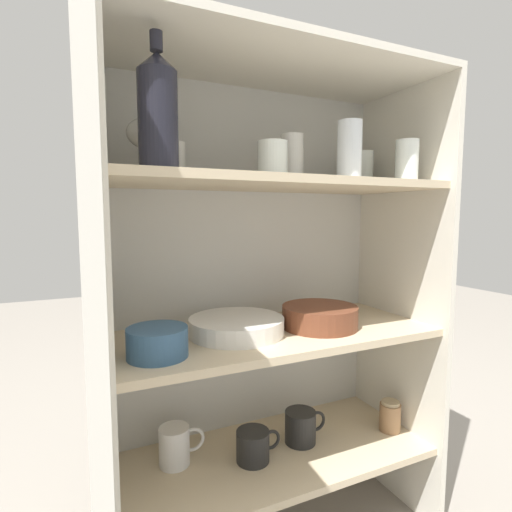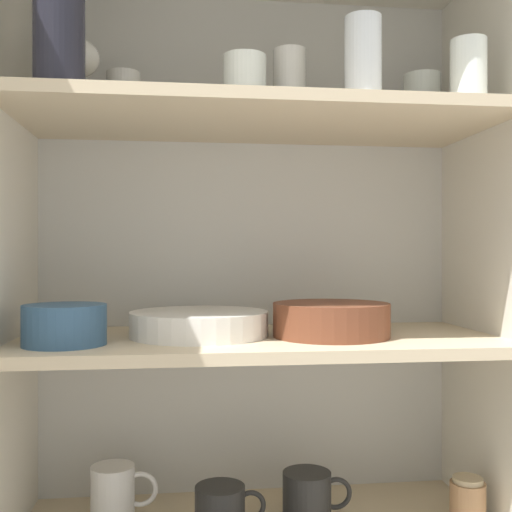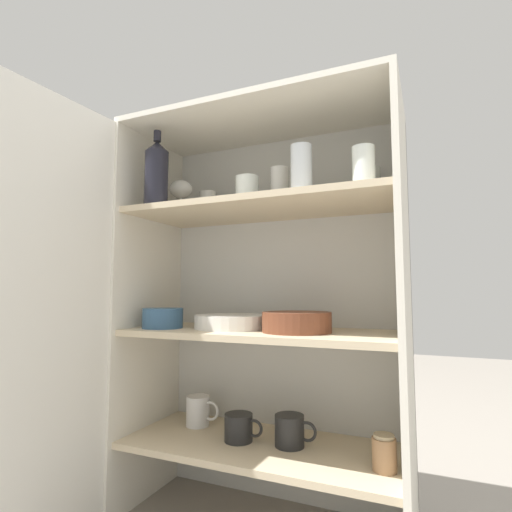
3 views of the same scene
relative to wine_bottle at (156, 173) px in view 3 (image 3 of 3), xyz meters
The scene contains 23 objects.
cupboard_back_panel 0.65m from the wine_bottle, 43.77° to the left, with size 0.89×0.02×1.28m, color silver.
cupboard_side_left 0.50m from the wine_bottle, 132.23° to the left, with size 0.02×0.40×1.28m, color silver.
cupboard_side_right 0.90m from the wine_bottle, ahead, with size 0.02×0.40×1.28m, color silver.
cupboard_top_panel 0.39m from the wine_bottle, 20.63° to the left, with size 0.89×0.40×0.02m, color silver.
shelf_board_lower 0.94m from the wine_bottle, 20.63° to the left, with size 0.85×0.36×0.02m, color beige.
shelf_board_middle 0.63m from the wine_bottle, 20.63° to the left, with size 0.85×0.36×0.02m, color beige.
shelf_board_upper 0.37m from the wine_bottle, 20.63° to the left, with size 0.85×0.36×0.02m, color beige.
cupboard_door 0.57m from the wine_bottle, 114.53° to the right, with size 0.05×0.44×1.28m.
tumbler_glass_0 0.49m from the wine_bottle, ahead, with size 0.06×0.06×0.15m.
tumbler_glass_1 0.41m from the wine_bottle, 20.45° to the left, with size 0.06×0.06×0.12m.
tumbler_glass_2 0.69m from the wine_bottle, 16.38° to the left, with size 0.07×0.07×0.10m.
tumbler_glass_3 0.67m from the wine_bottle, ahead, with size 0.06×0.06×0.11m.
tumbler_glass_4 0.23m from the wine_bottle, 69.83° to the left, with size 0.06×0.06×0.09m.
tumbler_glass_5 0.31m from the wine_bottle, 15.77° to the left, with size 0.08×0.08×0.09m.
wine_glass_0 0.15m from the wine_bottle, 90.24° to the left, with size 0.08×0.08×0.13m.
wine_bottle is the anchor object (origin of this frame).
plate_stack_white 0.56m from the wine_bottle, 31.74° to the left, with size 0.25×0.25×0.04m.
mixing_bowl_large 0.67m from the wine_bottle, 12.43° to the left, with size 0.21×0.21×0.06m.
serving_bowl_small 0.48m from the wine_bottle, 92.62° to the left, with size 0.13×0.13×0.07m.
coffee_mug_primary 0.83m from the wine_bottle, 71.52° to the left, with size 0.12×0.08×0.10m.
coffee_mug_extra_1 0.87m from the wine_bottle, 23.62° to the left, with size 0.13×0.09×0.08m.
coffee_mug_extra_2 0.93m from the wine_bottle, 17.84° to the left, with size 0.13×0.09×0.09m.
storage_jar 1.08m from the wine_bottle, ahead, with size 0.06×0.06×0.09m.
Camera 3 is at (0.50, -1.00, 0.71)m, focal length 28.00 mm.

